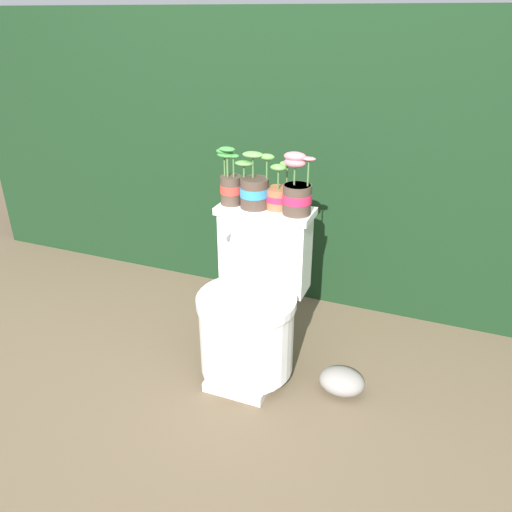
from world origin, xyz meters
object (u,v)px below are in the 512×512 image
object	(u,v)px
potted_plant_middle	(279,194)
potted_plant_midright	(297,192)
potted_plant_left	(231,183)
potted_plant_midleft	(254,188)
toilet	(252,311)
garden_stone	(342,381)

from	to	relation	value
potted_plant_middle	potted_plant_midright	distance (m)	0.10
potted_plant_left	potted_plant_midleft	distance (m)	0.11
toilet	potted_plant_middle	distance (m)	0.51
potted_plant_midleft	potted_plant_middle	distance (m)	0.10
potted_plant_left	potted_plant_middle	bearing A→B (deg)	6.95
toilet	potted_plant_left	bearing A→B (deg)	135.66
potted_plant_left	garden_stone	size ratio (longest dim) A/B	1.29
potted_plant_midleft	garden_stone	world-z (taller)	potted_plant_midleft
potted_plant_middle	potted_plant_left	bearing A→B (deg)	-173.05
potted_plant_middle	garden_stone	bearing A→B (deg)	-28.18
garden_stone	potted_plant_left	bearing A→B (deg)	163.49
potted_plant_middle	garden_stone	size ratio (longest dim) A/B	1.00
toilet	potted_plant_midright	size ratio (longest dim) A/B	2.82
toilet	potted_plant_left	world-z (taller)	potted_plant_left
potted_plant_midleft	garden_stone	distance (m)	0.88
potted_plant_midleft	potted_plant_left	bearing A→B (deg)	177.98
toilet	potted_plant_midleft	xyz separation A→B (m)	(-0.05, 0.15, 0.50)
toilet	potted_plant_left	xyz separation A→B (m)	(-0.15, 0.15, 0.51)
potted_plant_middle	potted_plant_midright	bearing A→B (deg)	-21.84
potted_plant_left	toilet	bearing A→B (deg)	-44.34
potted_plant_midleft	potted_plant_midright	distance (m)	0.18
toilet	potted_plant_middle	size ratio (longest dim) A/B	3.71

